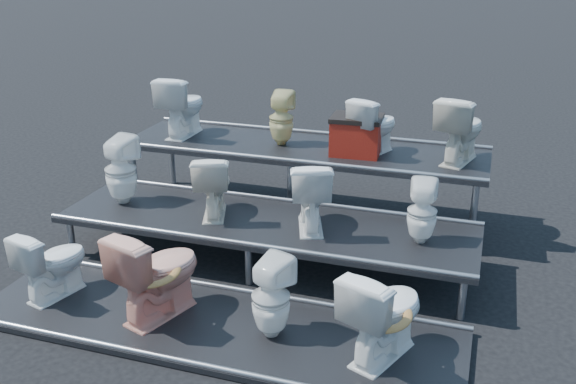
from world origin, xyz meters
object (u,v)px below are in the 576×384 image
(toilet_6, at_px, (310,194))
(toilet_11, at_px, (461,129))
(toilet_7, at_px, (422,212))
(red_crate, at_px, (356,137))
(toilet_10, at_px, (374,125))
(toilet_0, at_px, (53,262))
(toilet_4, at_px, (121,170))
(toilet_3, at_px, (384,312))
(toilet_9, at_px, (281,118))
(toilet_5, at_px, (213,184))
(toilet_1, at_px, (158,272))
(toilet_8, at_px, (182,106))
(toilet_2, at_px, (271,297))

(toilet_6, xyz_separation_m, toilet_11, (1.28, 1.30, 0.41))
(toilet_6, relative_size, toilet_7, 1.16)
(toilet_11, height_order, red_crate, toilet_11)
(toilet_6, xyz_separation_m, red_crate, (0.18, 1.21, 0.24))
(toilet_10, relative_size, red_crate, 1.20)
(toilet_0, height_order, toilet_4, toilet_4)
(toilet_3, distance_m, toilet_9, 3.19)
(toilet_0, height_order, red_crate, red_crate)
(toilet_5, height_order, red_crate, red_crate)
(toilet_0, distance_m, toilet_9, 3.01)
(toilet_9, distance_m, red_crate, 0.92)
(toilet_3, xyz_separation_m, toilet_10, (-0.61, 2.60, 0.74))
(red_crate, bearing_deg, toilet_1, -117.24)
(toilet_1, xyz_separation_m, toilet_11, (2.25, 2.60, 0.75))
(toilet_8, bearing_deg, toilet_1, 112.59)
(toilet_2, bearing_deg, toilet_3, -161.72)
(toilet_3, bearing_deg, toilet_10, -54.42)
(toilet_10, bearing_deg, red_crate, 48.94)
(toilet_4, distance_m, toilet_5, 1.06)
(toilet_4, height_order, toilet_7, toilet_4)
(toilet_1, distance_m, toilet_7, 2.43)
(toilet_6, bearing_deg, toilet_9, -79.63)
(toilet_4, bearing_deg, toilet_9, -127.27)
(toilet_0, xyz_separation_m, toilet_9, (1.30, 2.60, 0.78))
(toilet_1, bearing_deg, toilet_4, -30.84)
(toilet_1, height_order, toilet_3, toilet_1)
(toilet_2, xyz_separation_m, toilet_9, (-0.78, 2.60, 0.77))
(toilet_3, xyz_separation_m, toilet_7, (0.11, 1.30, 0.32))
(toilet_5, distance_m, toilet_7, 2.10)
(toilet_11, relative_size, red_crate, 1.36)
(toilet_4, bearing_deg, toilet_1, 139.81)
(toilet_5, distance_m, toilet_9, 1.39)
(toilet_8, bearing_deg, toilet_5, 127.65)
(toilet_0, bearing_deg, toilet_9, -101.64)
(toilet_0, xyz_separation_m, toilet_10, (2.39, 2.60, 0.79))
(toilet_7, distance_m, toilet_8, 3.36)
(toilet_6, bearing_deg, toilet_8, -51.98)
(toilet_6, bearing_deg, toilet_5, -18.86)
(toilet_2, xyz_separation_m, toilet_11, (1.23, 2.60, 0.81))
(toilet_1, distance_m, toilet_6, 1.65)
(toilet_0, bearing_deg, toilet_6, -132.40)
(toilet_4, relative_size, toilet_11, 1.01)
(toilet_1, xyz_separation_m, toilet_7, (2.04, 1.30, 0.29))
(toilet_0, distance_m, toilet_8, 2.73)
(toilet_1, xyz_separation_m, toilet_6, (0.96, 1.30, 0.34))
(toilet_5, bearing_deg, red_crate, -154.21)
(toilet_6, relative_size, toilet_10, 1.09)
(toilet_2, xyz_separation_m, toilet_3, (0.91, 0.00, 0.04))
(toilet_0, xyz_separation_m, toilet_2, (2.08, 0.00, 0.02))
(toilet_4, distance_m, toilet_8, 1.36)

